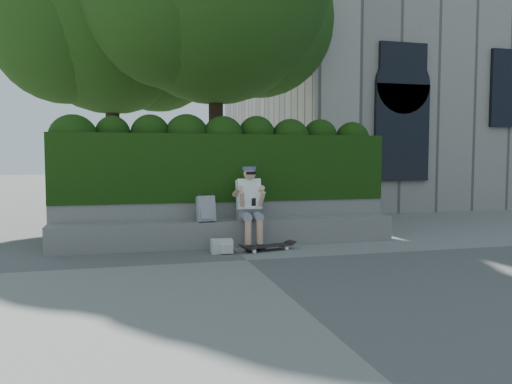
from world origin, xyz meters
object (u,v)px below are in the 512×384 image
object	(u,v)px
person	(250,203)
backpack_ground	(222,246)
skateboard	(268,246)
backpack_plaid	(206,209)

from	to	relation	value
person	backpack_ground	xyz separation A→B (m)	(-0.57, -0.42, -0.64)
person	skateboard	size ratio (longest dim) A/B	1.53
backpack_plaid	backpack_ground	distance (m)	0.77
skateboard	backpack_plaid	distance (m)	1.23
skateboard	backpack_plaid	xyz separation A→B (m)	(-0.95, 0.51, 0.59)
backpack_plaid	backpack_ground	bearing A→B (deg)	-78.18
person	backpack_ground	distance (m)	0.95
skateboard	person	bearing A→B (deg)	101.89
person	skateboard	world-z (taller)	person
skateboard	backpack_ground	bearing A→B (deg)	165.82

